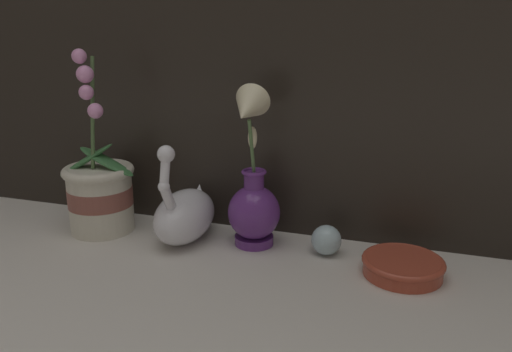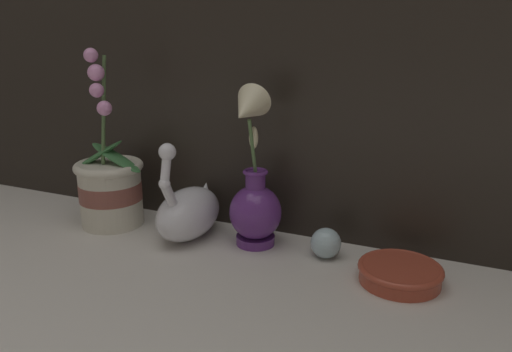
{
  "view_description": "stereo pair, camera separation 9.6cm",
  "coord_description": "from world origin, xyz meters",
  "px_view_note": "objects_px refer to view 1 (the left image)",
  "views": [
    {
      "loc": [
        0.29,
        -0.77,
        0.43
      ],
      "look_at": [
        0.01,
        0.1,
        0.15
      ],
      "focal_mm": 35.0,
      "sensor_mm": 36.0,
      "label": 1
    },
    {
      "loc": [
        0.38,
        -0.74,
        0.43
      ],
      "look_at": [
        0.01,
        0.1,
        0.15
      ],
      "focal_mm": 35.0,
      "sensor_mm": 36.0,
      "label": 2
    }
  ],
  "objects_px": {
    "glass_sphere": "(326,240)",
    "amber_dish": "(403,265)",
    "orchid_potted_plant": "(100,191)",
    "swan_figurine": "(185,213)",
    "blue_vase": "(254,194)"
  },
  "relations": [
    {
      "from": "glass_sphere",
      "to": "amber_dish",
      "type": "bearing_deg",
      "value": -16.62
    },
    {
      "from": "amber_dish",
      "to": "glass_sphere",
      "type": "bearing_deg",
      "value": 163.38
    },
    {
      "from": "orchid_potted_plant",
      "to": "glass_sphere",
      "type": "relative_size",
      "value": 6.55
    },
    {
      "from": "orchid_potted_plant",
      "to": "swan_figurine",
      "type": "height_order",
      "value": "orchid_potted_plant"
    },
    {
      "from": "swan_figurine",
      "to": "amber_dish",
      "type": "xyz_separation_m",
      "value": [
        0.44,
        -0.02,
        -0.04
      ]
    },
    {
      "from": "blue_vase",
      "to": "glass_sphere",
      "type": "bearing_deg",
      "value": 1.82
    },
    {
      "from": "blue_vase",
      "to": "swan_figurine",
      "type": "bearing_deg",
      "value": -174.38
    },
    {
      "from": "orchid_potted_plant",
      "to": "blue_vase",
      "type": "relative_size",
      "value": 1.18
    },
    {
      "from": "orchid_potted_plant",
      "to": "blue_vase",
      "type": "bearing_deg",
      "value": 3.75
    },
    {
      "from": "swan_figurine",
      "to": "blue_vase",
      "type": "relative_size",
      "value": 0.66
    },
    {
      "from": "blue_vase",
      "to": "amber_dish",
      "type": "height_order",
      "value": "blue_vase"
    },
    {
      "from": "swan_figurine",
      "to": "orchid_potted_plant",
      "type": "bearing_deg",
      "value": -177.63
    },
    {
      "from": "swan_figurine",
      "to": "blue_vase",
      "type": "height_order",
      "value": "blue_vase"
    },
    {
      "from": "orchid_potted_plant",
      "to": "blue_vase",
      "type": "xyz_separation_m",
      "value": [
        0.34,
        0.02,
        0.02
      ]
    },
    {
      "from": "swan_figurine",
      "to": "amber_dish",
      "type": "distance_m",
      "value": 0.44
    }
  ]
}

